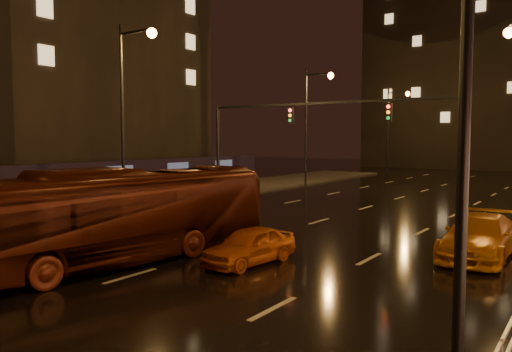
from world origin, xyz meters
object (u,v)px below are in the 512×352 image
(taxi_near, at_px, (249,246))
(taxi_far, at_px, (479,237))
(bus_red, at_px, (117,216))
(pedestrian_c, at_px, (62,195))

(taxi_near, relative_size, taxi_far, 0.71)
(bus_red, relative_size, taxi_near, 3.16)
(taxi_near, distance_m, pedestrian_c, 13.95)
(taxi_near, xyz_separation_m, pedestrian_c, (-13.71, 2.50, 0.54))
(bus_red, distance_m, taxi_far, 12.13)
(taxi_near, bearing_deg, taxi_far, 47.06)
(bus_red, height_order, taxi_far, bus_red)
(bus_red, xyz_separation_m, pedestrian_c, (-10.14, 4.85, -0.41))
(taxi_near, bearing_deg, pedestrian_c, 175.93)
(bus_red, bearing_deg, taxi_far, 46.02)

